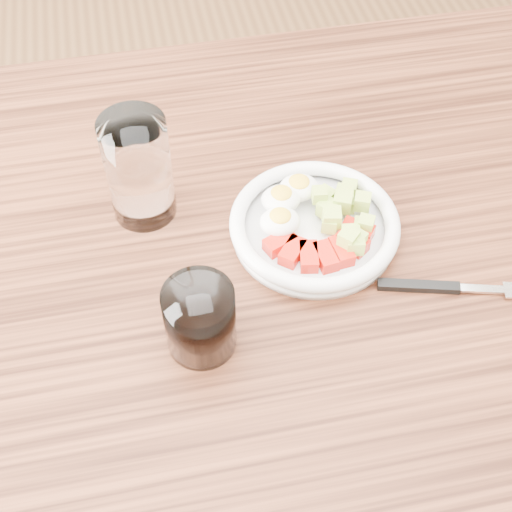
{
  "coord_description": "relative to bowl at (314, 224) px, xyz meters",
  "views": [
    {
      "loc": [
        -0.11,
        -0.46,
        1.4
      ],
      "look_at": [
        -0.01,
        0.01,
        0.8
      ],
      "focal_mm": 50.0,
      "sensor_mm": 36.0,
      "label": 1
    }
  ],
  "objects": [
    {
      "name": "fork",
      "position": [
        0.12,
        -0.11,
        -0.01
      ],
      "size": [
        0.18,
        0.06,
        0.01
      ],
      "color": "black",
      "rests_on": "dining_table"
    },
    {
      "name": "coffee_glass",
      "position": [
        -0.15,
        -0.12,
        0.02
      ],
      "size": [
        0.07,
        0.07,
        0.08
      ],
      "color": "white",
      "rests_on": "dining_table"
    },
    {
      "name": "dining_table",
      "position": [
        -0.07,
        -0.05,
        -0.12
      ],
      "size": [
        1.5,
        0.9,
        0.77
      ],
      "color": "brown",
      "rests_on": "ground"
    },
    {
      "name": "bowl",
      "position": [
        0.0,
        0.0,
        0.0
      ],
      "size": [
        0.19,
        0.19,
        0.05
      ],
      "color": "white",
      "rests_on": "dining_table"
    },
    {
      "name": "water_glass",
      "position": [
        -0.19,
        0.08,
        0.05
      ],
      "size": [
        0.07,
        0.07,
        0.13
      ],
      "primitive_type": "cylinder",
      "color": "white",
      "rests_on": "dining_table"
    }
  ]
}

